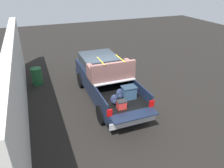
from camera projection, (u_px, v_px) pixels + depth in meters
The scene contains 4 objects.
ground_plane at pixel (108, 99), 10.69m from camera, with size 40.00×40.00×0.00m, color black.
pickup_truck at pixel (105, 78), 10.55m from camera, with size 6.05×2.06×2.23m.
building_facade at pixel (17, 80), 8.87m from camera, with size 11.86×0.36×3.24m, color silver.
trash_can at pixel (37, 76), 11.90m from camera, with size 0.60×0.60×0.98m.
Camera 1 is at (-8.67, 3.14, 5.47)m, focal length 34.23 mm.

